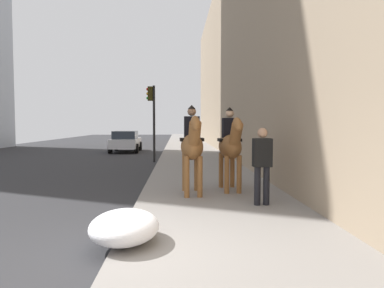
{
  "coord_description": "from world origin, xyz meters",
  "views": [
    {
      "loc": [
        -4.92,
        -0.95,
        1.9
      ],
      "look_at": [
        4.0,
        -1.32,
        1.4
      ],
      "focal_mm": 33.22,
      "sensor_mm": 36.0,
      "label": 1
    }
  ],
  "objects": [
    {
      "name": "sidewalk_slab",
      "position": [
        0.0,
        -1.88,
        0.06
      ],
      "size": [
        120.0,
        3.76,
        0.12
      ],
      "primitive_type": "cube",
      "color": "gray",
      "rests_on": "ground"
    },
    {
      "name": "mounted_horse_near",
      "position": [
        3.98,
        -1.32,
        1.37
      ],
      "size": [
        2.15,
        0.62,
        2.27
      ],
      "rotation": [
        0.0,
        0.0,
        3.18
      ],
      "color": "brown",
      "rests_on": "sidewalk_slab"
    },
    {
      "name": "mounted_horse_far",
      "position": [
        4.44,
        -2.36,
        1.34
      ],
      "size": [
        2.15,
        0.62,
        2.24
      ],
      "rotation": [
        0.0,
        0.0,
        3.18
      ],
      "color": "brown",
      "rests_on": "sidewalk_slab"
    },
    {
      "name": "pedestrian_greeting",
      "position": [
        2.74,
        -2.8,
        1.1
      ],
      "size": [
        0.26,
        0.4,
        1.7
      ],
      "rotation": [
        0.0,
        0.0,
        0.01
      ],
      "color": "black",
      "rests_on": "sidewalk_slab"
    },
    {
      "name": "car_near_lane",
      "position": [
        19.49,
        2.59,
        0.76
      ],
      "size": [
        4.3,
        1.99,
        1.44
      ],
      "rotation": [
        0.0,
        0.0,
        0.02
      ],
      "color": "silver",
      "rests_on": "ground"
    },
    {
      "name": "traffic_light_near_curb",
      "position": [
        12.85,
        0.3,
        2.56
      ],
      "size": [
        0.2,
        0.44,
        3.81
      ],
      "color": "black",
      "rests_on": "ground"
    },
    {
      "name": "snow_pile_near",
      "position": [
        0.38,
        -0.15,
        0.36
      ],
      "size": [
        1.36,
        1.05,
        0.47
      ],
      "primitive_type": "ellipsoid",
      "color": "white",
      "rests_on": "sidewalk_slab"
    }
  ]
}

